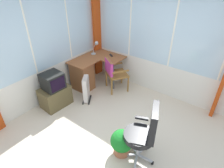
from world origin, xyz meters
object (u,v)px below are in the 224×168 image
object	(u,v)px
desk_lamp	(96,46)
wooden_armchair	(113,71)
tv_on_stand	(55,92)
office_chair	(145,131)
desk	(84,74)
potted_plant	(122,141)
tv_remote	(111,55)
space_heater	(86,89)

from	to	relation	value
desk_lamp	wooden_armchair	bearing A→B (deg)	-108.89
wooden_armchair	tv_on_stand	distance (m)	1.47
office_chair	tv_on_stand	size ratio (longest dim) A/B	1.30
wooden_armchair	desk	bearing A→B (deg)	117.72
wooden_armchair	potted_plant	xyz separation A→B (m)	(-1.48, -1.31, -0.28)
wooden_armchair	office_chair	size ratio (longest dim) A/B	0.80
tv_remote	tv_on_stand	xyz separation A→B (m)	(-1.68, 0.33, -0.39)
tv_remote	office_chair	world-z (taller)	office_chair
tv_on_stand	wooden_armchair	bearing A→B (deg)	-26.97
desk_lamp	wooden_armchair	distance (m)	0.88
desk	office_chair	size ratio (longest dim) A/B	1.14
tv_on_stand	space_heater	size ratio (longest dim) A/B	1.31
wooden_armchair	potted_plant	distance (m)	2.00
space_heater	tv_on_stand	bearing A→B (deg)	143.45
wooden_armchair	space_heater	bearing A→B (deg)	162.01
desk	tv_on_stand	distance (m)	0.95
tv_remote	space_heater	xyz separation A→B (m)	(-1.10, -0.10, -0.44)
wooden_armchair	office_chair	xyz separation A→B (m)	(-1.36, -1.64, 0.06)
desk	tv_remote	bearing A→B (deg)	-24.83
desk	tv_on_stand	world-z (taller)	tv_on_stand
office_chair	potted_plant	xyz separation A→B (m)	(-0.12, 0.33, -0.35)
office_chair	tv_remote	bearing A→B (deg)	48.61
potted_plant	tv_on_stand	bearing A→B (deg)	84.83
office_chair	space_heater	size ratio (longest dim) A/B	1.71
desk	desk_lamp	xyz separation A→B (m)	(0.60, 0.06, 0.56)
tv_remote	potted_plant	size ratio (longest dim) A/B	0.31
desk	potted_plant	bearing A→B (deg)	-119.79
desk	potted_plant	xyz separation A→B (m)	(-1.13, -1.98, -0.13)
desk	desk_lamp	distance (m)	0.83
desk	tv_on_stand	xyz separation A→B (m)	(-0.95, -0.00, -0.04)
desk_lamp	tv_remote	world-z (taller)	desk_lamp
wooden_armchair	desk_lamp	bearing A→B (deg)	71.11
desk_lamp	tv_on_stand	distance (m)	1.67
desk_lamp	tv_on_stand	bearing A→B (deg)	-177.57
tv_remote	desk_lamp	bearing A→B (deg)	140.15
tv_remote	wooden_armchair	distance (m)	0.54
desk	potted_plant	world-z (taller)	desk
desk	office_chair	bearing A→B (deg)	-113.75
office_chair	tv_on_stand	bearing A→B (deg)	88.50
office_chair	space_heater	world-z (taller)	office_chair
desk_lamp	office_chair	distance (m)	2.89
tv_on_stand	desk	bearing A→B (deg)	0.20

